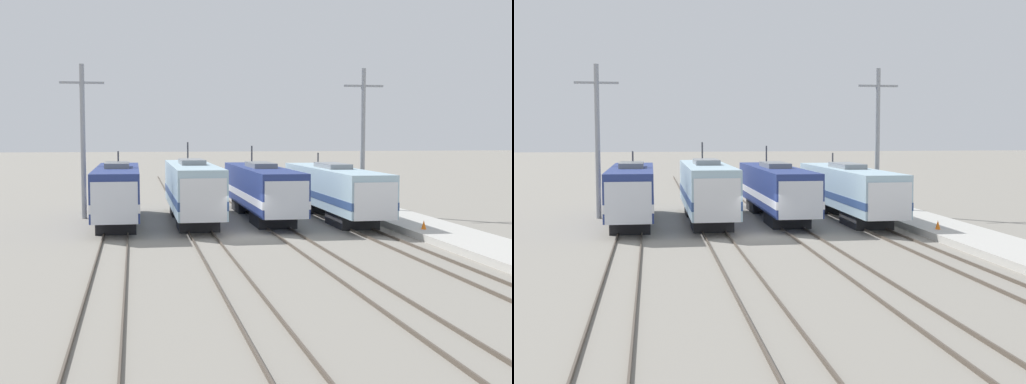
% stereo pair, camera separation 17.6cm
% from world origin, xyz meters
% --- Properties ---
extents(ground_plane, '(400.00, 400.00, 0.00)m').
position_xyz_m(ground_plane, '(0.00, 0.00, 0.00)').
color(ground_plane, gray).
extents(rail_pair_far_left, '(1.50, 120.00, 0.15)m').
position_xyz_m(rail_pair_far_left, '(-7.68, 0.00, 0.07)').
color(rail_pair_far_left, '#4C4238').
rests_on(rail_pair_far_left, ground_plane).
extents(rail_pair_center_left, '(1.51, 120.00, 0.15)m').
position_xyz_m(rail_pair_center_left, '(-2.56, 0.00, 0.07)').
color(rail_pair_center_left, '#4C4238').
rests_on(rail_pair_center_left, ground_plane).
extents(rail_pair_center_right, '(1.51, 120.00, 0.15)m').
position_xyz_m(rail_pair_center_right, '(2.56, 0.00, 0.07)').
color(rail_pair_center_right, '#4C4238').
rests_on(rail_pair_center_right, ground_plane).
extents(rail_pair_far_right, '(1.50, 120.00, 0.15)m').
position_xyz_m(rail_pair_far_right, '(7.68, 0.00, 0.07)').
color(rail_pair_far_right, '#4C4238').
rests_on(rail_pair_far_right, ground_plane).
extents(locomotive_far_left, '(2.94, 16.41, 4.86)m').
position_xyz_m(locomotive_far_left, '(-7.68, 7.34, 2.16)').
color(locomotive_far_left, black).
rests_on(locomotive_far_left, ground_plane).
extents(locomotive_center_left, '(3.03, 17.02, 5.51)m').
position_xyz_m(locomotive_center_left, '(-2.56, 7.64, 2.24)').
color(locomotive_center_left, '#232326').
rests_on(locomotive_center_left, ground_plane).
extents(locomotive_center_right, '(3.02, 18.24, 5.20)m').
position_xyz_m(locomotive_center_right, '(2.56, 8.96, 2.09)').
color(locomotive_center_right, black).
rests_on(locomotive_center_right, ground_plane).
extents(locomotive_far_right, '(3.00, 19.04, 4.65)m').
position_xyz_m(locomotive_far_right, '(7.68, 7.89, 2.07)').
color(locomotive_far_right, '#232326').
rests_on(locomotive_far_right, ground_plane).
extents(catenary_tower_left, '(3.14, 0.36, 11.11)m').
position_xyz_m(catenary_tower_left, '(-10.15, 11.09, 5.78)').
color(catenary_tower_left, gray).
rests_on(catenary_tower_left, ground_plane).
extents(catenary_tower_right, '(3.14, 0.36, 11.11)m').
position_xyz_m(catenary_tower_right, '(10.84, 11.09, 5.78)').
color(catenary_tower_right, gray).
rests_on(catenary_tower_right, ground_plane).
extents(platform, '(4.00, 120.00, 0.41)m').
position_xyz_m(platform, '(11.68, 0.00, 0.21)').
color(platform, '#B7B5AD').
rests_on(platform, ground_plane).
extents(traffic_cone, '(0.31, 0.31, 0.55)m').
position_xyz_m(traffic_cone, '(10.59, -1.48, 0.69)').
color(traffic_cone, orange).
rests_on(traffic_cone, platform).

